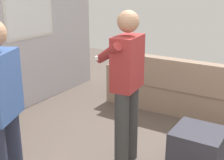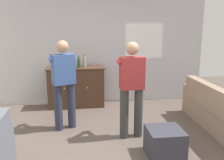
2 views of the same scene
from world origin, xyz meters
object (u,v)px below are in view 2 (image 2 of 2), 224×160
(sideboard_cabinet, at_px, (76,87))
(bottle_wine_green, at_px, (85,62))
(bottle_liquor_amber, at_px, (68,62))
(person_standing_left, at_px, (64,81))
(ottoman, at_px, (165,142))
(bottle_spirits_clear, at_px, (79,63))
(couch, at_px, (220,114))
(person_standing_right, at_px, (132,85))

(sideboard_cabinet, xyz_separation_m, bottle_wine_green, (0.22, 0.04, 0.60))
(sideboard_cabinet, distance_m, bottle_liquor_amber, 0.63)
(bottle_liquor_amber, relative_size, person_standing_left, 0.20)
(ottoman, bearing_deg, bottle_spirits_clear, 117.21)
(couch, relative_size, bottle_wine_green, 7.71)
(ottoman, bearing_deg, bottle_liquor_amber, 121.87)
(person_standing_right, bearing_deg, person_standing_left, 156.38)
(couch, distance_m, person_standing_right, 1.78)
(bottle_liquor_amber, xyz_separation_m, ottoman, (1.52, -2.45, -0.88))
(couch, distance_m, bottle_spirits_clear, 3.21)
(person_standing_left, relative_size, person_standing_right, 1.00)
(bottle_wine_green, relative_size, ottoman, 0.57)
(couch, relative_size, ottoman, 4.38)
(bottle_wine_green, distance_m, person_standing_right, 2.01)
(person_standing_right, bearing_deg, couch, 0.51)
(person_standing_right, bearing_deg, sideboard_cabinet, 118.30)
(person_standing_right, bearing_deg, bottle_liquor_amber, 122.97)
(couch, xyz_separation_m, person_standing_left, (-2.85, 0.50, 0.60))
(couch, xyz_separation_m, sideboard_cabinet, (-2.65, 1.80, 0.14))
(person_standing_left, bearing_deg, bottle_wine_green, 72.69)
(sideboard_cabinet, distance_m, ottoman, 2.87)
(person_standing_left, bearing_deg, bottle_liquor_amber, 88.30)
(bottle_wine_green, xyz_separation_m, bottle_liquor_amber, (-0.38, -0.09, 0.00))
(sideboard_cabinet, xyz_separation_m, bottle_spirits_clear, (0.08, -0.01, 0.58))
(bottle_wine_green, distance_m, bottle_spirits_clear, 0.15)
(bottle_wine_green, xyz_separation_m, ottoman, (1.14, -2.54, -0.88))
(bottle_wine_green, relative_size, person_standing_right, 0.18)
(couch, height_order, sideboard_cabinet, sideboard_cabinet)
(bottle_liquor_amber, distance_m, person_standing_right, 2.10)
(sideboard_cabinet, bearing_deg, person_standing_right, -61.70)
(bottle_wine_green, height_order, person_standing_right, person_standing_right)
(sideboard_cabinet, height_order, person_standing_right, person_standing_right)
(couch, xyz_separation_m, person_standing_right, (-1.67, -0.01, 0.60))
(sideboard_cabinet, xyz_separation_m, bottle_liquor_amber, (-0.16, -0.06, 0.61))
(bottle_liquor_amber, bearing_deg, ottoman, -58.13)
(couch, height_order, bottle_wine_green, bottle_wine_green)
(sideboard_cabinet, xyz_separation_m, person_standing_right, (0.98, -1.82, 0.45))
(bottle_wine_green, bearing_deg, bottle_liquor_amber, -166.35)
(person_standing_right, bearing_deg, bottle_wine_green, 112.36)
(couch, xyz_separation_m, bottle_wine_green, (-2.44, 1.84, 0.74))
(bottle_wine_green, xyz_separation_m, person_standing_left, (-0.42, -1.34, -0.15))
(person_standing_left, bearing_deg, couch, -9.95)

